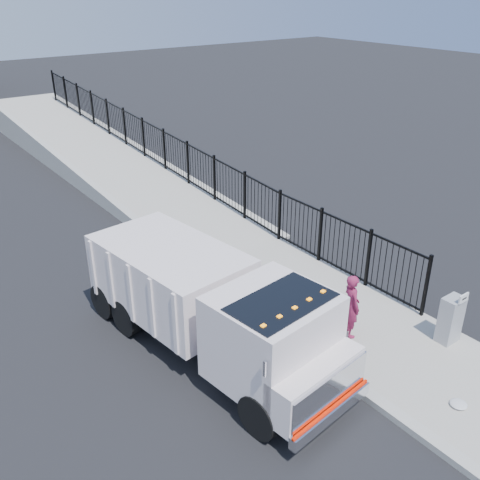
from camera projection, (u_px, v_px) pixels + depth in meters
ground at (275, 330)px, 14.21m from camera, size 120.00×120.00×0.00m
sidewalk at (382, 338)px, 13.78m from camera, size 3.55×12.00×0.12m
curb at (329, 366)px, 12.73m from camera, size 0.30×12.00×0.16m
ramp at (102, 165)px, 26.88m from camera, size 3.95×24.06×3.19m
iron_fence at (165, 162)px, 24.37m from camera, size 0.10×28.00×1.80m
truck at (213, 305)px, 12.64m from camera, size 3.25×7.73×2.57m
worker at (351, 306)px, 13.46m from camera, size 0.61×0.74×1.73m
utility_cabinet at (450, 320)px, 13.33m from camera, size 0.55×0.40×1.25m
arrow_sign at (464, 298)px, 12.85m from camera, size 0.35×0.04×0.22m
debris at (459, 404)px, 11.48m from camera, size 0.37×0.37×0.09m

